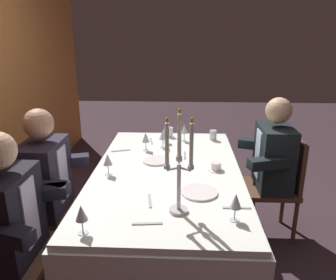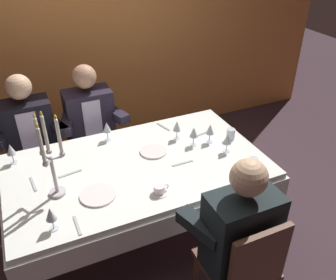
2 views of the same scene
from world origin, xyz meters
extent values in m
plane|color=#3D2B33|center=(0.00, 0.00, 0.00)|extent=(12.00, 12.00, 0.00)
cube|color=white|center=(0.00, 0.00, 0.72)|extent=(1.90, 1.10, 0.04)
cube|color=white|center=(0.00, 0.00, 0.61)|extent=(1.94, 1.14, 0.18)
cylinder|color=brown|center=(0.83, -0.43, 0.35)|extent=(0.07, 0.07, 0.70)
cylinder|color=brown|center=(0.83, 0.43, 0.35)|extent=(0.07, 0.07, 0.70)
cylinder|color=silver|center=(-0.60, -0.10, 0.75)|extent=(0.11, 0.11, 0.02)
cylinder|color=silver|center=(-0.60, -0.10, 0.90)|extent=(0.02, 0.02, 0.28)
cylinder|color=silver|center=(-0.60, -0.10, 1.08)|extent=(0.04, 0.04, 0.02)
cylinder|color=white|center=(-0.60, -0.10, 1.21)|extent=(0.02, 0.02, 0.24)
ellipsoid|color=yellow|center=(-0.60, -0.10, 1.34)|extent=(0.02, 0.02, 0.03)
cylinder|color=silver|center=(-0.56, -0.10, 1.02)|extent=(0.07, 0.01, 0.01)
cylinder|color=silver|center=(-0.52, -0.10, 1.04)|extent=(0.04, 0.04, 0.02)
cylinder|color=white|center=(-0.52, -0.10, 1.17)|extent=(0.02, 0.02, 0.24)
ellipsoid|color=yellow|center=(-0.52, -0.10, 1.30)|extent=(0.02, 0.02, 0.03)
cylinder|color=silver|center=(-0.62, -0.07, 1.02)|extent=(0.05, 0.07, 0.01)
cylinder|color=silver|center=(-0.64, -0.03, 1.04)|extent=(0.04, 0.04, 0.02)
cylinder|color=white|center=(-0.64, -0.03, 1.17)|extent=(0.02, 0.02, 0.24)
ellipsoid|color=yellow|center=(-0.64, -0.03, 1.30)|extent=(0.02, 0.02, 0.03)
cylinder|color=silver|center=(-0.62, -0.13, 1.02)|extent=(0.05, 0.07, 0.01)
cylinder|color=silver|center=(-0.64, -0.16, 1.04)|extent=(0.04, 0.04, 0.02)
cylinder|color=white|center=(-0.64, -0.16, 1.17)|extent=(0.02, 0.02, 0.24)
ellipsoid|color=yellow|center=(-0.64, -0.16, 1.30)|extent=(0.02, 0.02, 0.03)
cylinder|color=white|center=(0.17, 0.10, 0.75)|extent=(0.21, 0.21, 0.01)
cylinder|color=white|center=(-0.36, -0.23, 0.75)|extent=(0.24, 0.24, 0.01)
cylinder|color=silver|center=(0.70, -0.13, 0.74)|extent=(0.06, 0.06, 0.00)
cylinder|color=silver|center=(0.70, -0.13, 0.78)|extent=(0.01, 0.01, 0.07)
cone|color=silver|center=(0.70, -0.13, 0.86)|extent=(0.07, 0.07, 0.08)
cylinder|color=#E0D172|center=(0.70, -0.13, 0.84)|extent=(0.04, 0.04, 0.03)
cylinder|color=silver|center=(0.51, 0.06, 0.74)|extent=(0.06, 0.06, 0.00)
cylinder|color=silver|center=(0.51, 0.06, 0.78)|extent=(0.01, 0.01, 0.07)
cone|color=silver|center=(0.51, 0.06, 0.86)|extent=(0.07, 0.07, 0.08)
cylinder|color=#E0D172|center=(0.51, 0.06, 0.84)|extent=(0.04, 0.04, 0.03)
cylinder|color=silver|center=(0.65, 0.05, 0.74)|extent=(0.06, 0.06, 0.00)
cylinder|color=silver|center=(0.65, 0.05, 0.78)|extent=(0.01, 0.01, 0.07)
cone|color=silver|center=(0.65, 0.05, 0.86)|extent=(0.07, 0.07, 0.08)
cylinder|color=maroon|center=(0.65, 0.05, 0.84)|extent=(0.04, 0.04, 0.03)
cylinder|color=silver|center=(-0.10, 0.42, 0.74)|extent=(0.06, 0.06, 0.00)
cylinder|color=silver|center=(-0.10, 0.42, 0.78)|extent=(0.01, 0.01, 0.07)
cone|color=silver|center=(-0.10, 0.42, 0.86)|extent=(0.07, 0.07, 0.08)
cylinder|color=maroon|center=(-0.10, 0.42, 0.84)|extent=(0.04, 0.04, 0.03)
cylinder|color=silver|center=(0.43, 0.21, 0.74)|extent=(0.06, 0.06, 0.00)
cylinder|color=silver|center=(0.43, 0.21, 0.78)|extent=(0.01, 0.01, 0.07)
cone|color=silver|center=(0.43, 0.21, 0.86)|extent=(0.07, 0.07, 0.08)
cylinder|color=silver|center=(-0.67, -0.41, 0.74)|extent=(0.06, 0.06, 0.00)
cylinder|color=silver|center=(-0.67, -0.41, 0.78)|extent=(0.01, 0.01, 0.07)
cone|color=silver|center=(-0.67, -0.41, 0.86)|extent=(0.07, 0.07, 0.08)
cylinder|color=#E0D172|center=(-0.67, -0.41, 0.84)|extent=(0.04, 0.04, 0.03)
cylinder|color=silver|center=(-0.84, 0.40, 0.74)|extent=(0.06, 0.06, 0.00)
cylinder|color=silver|center=(-0.84, 0.40, 0.78)|extent=(0.01, 0.01, 0.07)
cone|color=silver|center=(-0.84, 0.40, 0.86)|extent=(0.07, 0.07, 0.08)
cylinder|color=silver|center=(0.75, -0.41, 0.79)|extent=(0.07, 0.07, 0.10)
cylinder|color=silver|center=(0.83, 0.02, 0.79)|extent=(0.07, 0.07, 0.09)
cylinder|color=white|center=(0.02, -0.37, 0.74)|extent=(0.12, 0.12, 0.01)
cylinder|color=white|center=(0.02, -0.37, 0.77)|extent=(0.08, 0.08, 0.05)
torus|color=white|center=(0.07, -0.37, 0.78)|extent=(0.04, 0.01, 0.04)
cube|color=#B7B7BC|center=(0.31, -0.13, 0.74)|extent=(0.17, 0.02, 0.01)
cube|color=#B7B7BC|center=(0.40, 0.43, 0.74)|extent=(0.07, 0.17, 0.01)
cube|color=#B7B7BC|center=(0.67, 0.18, 0.74)|extent=(0.17, 0.05, 0.01)
cube|color=#B7B7BC|center=(-0.74, 0.07, 0.74)|extent=(0.03, 0.17, 0.01)
cube|color=#B7B7BC|center=(-0.48, 0.08, 0.74)|extent=(0.17, 0.04, 0.01)
cube|color=#B7B7BC|center=(-0.54, -0.44, 0.74)|extent=(0.02, 0.17, 0.01)
cylinder|color=brown|center=(-0.50, 0.70, 0.21)|extent=(0.04, 0.04, 0.42)
cylinder|color=brown|center=(-0.50, 1.06, 0.21)|extent=(0.04, 0.04, 0.42)
cube|color=brown|center=(-0.68, 0.88, 0.44)|extent=(0.42, 0.42, 0.04)
cube|color=black|center=(-0.68, 0.88, 0.73)|extent=(0.42, 0.26, 0.54)
cube|color=#BCACCD|center=(-0.68, 0.75, 0.76)|extent=(0.16, 0.01, 0.40)
cube|color=black|center=(-0.90, 0.78, 0.77)|extent=(0.19, 0.34, 0.08)
cube|color=black|center=(-0.46, 0.78, 0.77)|extent=(0.19, 0.34, 0.08)
cylinder|color=brown|center=(-0.33, 0.70, 0.21)|extent=(0.04, 0.04, 0.42)
cylinder|color=brown|center=(0.03, 0.70, 0.21)|extent=(0.04, 0.04, 0.42)
cylinder|color=brown|center=(-0.33, 1.06, 0.21)|extent=(0.04, 0.04, 0.42)
cylinder|color=brown|center=(0.03, 1.06, 0.21)|extent=(0.04, 0.04, 0.42)
cube|color=brown|center=(-0.15, 0.88, 0.44)|extent=(0.42, 0.42, 0.04)
cube|color=brown|center=(-0.15, 1.07, 0.68)|extent=(0.38, 0.04, 0.44)
cube|color=#231D2D|center=(-0.15, 0.88, 0.73)|extent=(0.42, 0.26, 0.54)
cube|color=#BEB2D1|center=(-0.15, 0.75, 0.76)|extent=(0.16, 0.01, 0.40)
sphere|color=tan|center=(-0.15, 0.88, 1.14)|extent=(0.21, 0.21, 0.21)
cube|color=#231D2D|center=(-0.37, 0.78, 0.77)|extent=(0.19, 0.34, 0.08)
cube|color=#231D2D|center=(0.07, 0.78, 0.77)|extent=(0.19, 0.34, 0.08)
cylinder|color=brown|center=(0.51, -0.70, 0.21)|extent=(0.04, 0.04, 0.42)
cylinder|color=brown|center=(0.15, -0.70, 0.21)|extent=(0.04, 0.04, 0.42)
cylinder|color=brown|center=(0.51, -1.06, 0.21)|extent=(0.04, 0.04, 0.42)
cylinder|color=brown|center=(0.15, -1.06, 0.21)|extent=(0.04, 0.04, 0.42)
cube|color=brown|center=(0.33, -0.88, 0.44)|extent=(0.42, 0.42, 0.04)
cube|color=brown|center=(0.33, -1.07, 0.68)|extent=(0.38, 0.04, 0.44)
cube|color=black|center=(0.33, -0.88, 0.73)|extent=(0.42, 0.26, 0.54)
cube|color=#ABCAEE|center=(0.33, -0.75, 0.76)|extent=(0.16, 0.01, 0.40)
sphere|color=#D4AA83|center=(0.33, -0.88, 1.14)|extent=(0.21, 0.21, 0.21)
cube|color=black|center=(0.55, -0.78, 0.77)|extent=(0.19, 0.34, 0.08)
cube|color=black|center=(0.11, -0.78, 0.77)|extent=(0.19, 0.34, 0.08)
camera|label=1|loc=(-2.32, -0.12, 1.76)|focal=35.76mm
camera|label=2|loc=(-0.68, -2.07, 2.31)|focal=38.22mm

